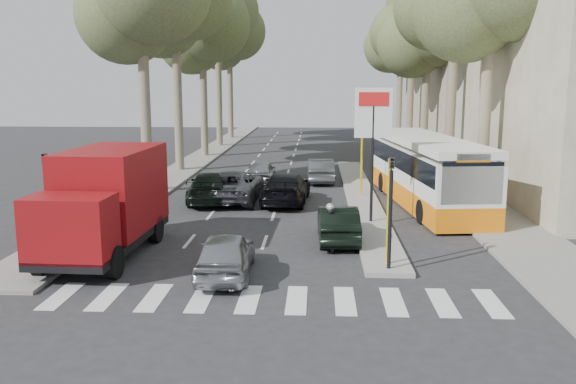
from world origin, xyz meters
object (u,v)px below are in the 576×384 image
object	(u,v)px
dark_hatchback	(338,223)
motorcycle	(330,227)
silver_hatchback	(225,254)
red_truck	(106,201)
city_bus	(426,169)

from	to	relation	value
dark_hatchback	motorcycle	bearing A→B (deg)	67.14
silver_hatchback	red_truck	world-z (taller)	red_truck
city_bus	motorcycle	xyz separation A→B (m)	(-4.72, -7.91, -0.99)
silver_hatchback	dark_hatchback	bearing A→B (deg)	-131.07
dark_hatchback	motorcycle	size ratio (longest dim) A/B	2.15
dark_hatchback	red_truck	size ratio (longest dim) A/B	0.60
silver_hatchback	dark_hatchback	world-z (taller)	silver_hatchback
red_truck	city_bus	xyz separation A→B (m)	(12.28, 9.33, -0.17)
silver_hatchback	dark_hatchback	distance (m)	5.57
dark_hatchback	red_truck	world-z (taller)	red_truck
red_truck	motorcycle	world-z (taller)	red_truck
dark_hatchback	city_bus	distance (m)	8.42
red_truck	city_bus	distance (m)	15.42
red_truck	city_bus	size ratio (longest dim) A/B	0.54
city_bus	silver_hatchback	bearing A→B (deg)	-131.07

